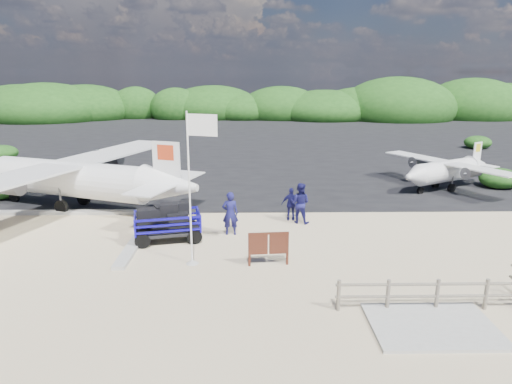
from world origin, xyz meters
The scene contains 14 objects.
ground centered at (0.00, 0.00, 0.00)m, with size 160.00×160.00×0.00m, color beige.
asphalt_apron centered at (0.00, 30.00, 0.00)m, with size 90.00×50.00×0.04m, color #B2B2B2, non-canonical shape.
lagoon centered at (-9.00, 1.50, 0.00)m, with size 9.00×7.00×0.40m, color #B2B2B2, non-canonical shape.
walkway_pad centered at (5.50, -6.00, 0.00)m, with size 3.50×2.50×0.10m, color #B2B2B2, non-canonical shape.
vegetation_band centered at (0.00, 55.00, 0.00)m, with size 124.00×8.00×4.40m, color #B2B2B2, non-canonical shape.
fence centered at (6.00, -5.00, 0.00)m, with size 6.40×2.00×1.10m, color #B2B2B2, non-canonical shape.
baggage_cart centered at (-3.17, 1.03, 0.00)m, with size 2.99×1.71×1.50m, color #120BA9, non-canonical shape.
flagpole centered at (-1.85, -1.39, 0.00)m, with size 1.15×0.48×5.73m, color white, non-canonical shape.
signboard centered at (1.03, -1.60, 0.00)m, with size 1.62×0.15×1.33m, color #4D2316, non-canonical shape.
crew_a centered at (-0.52, 1.79, 0.98)m, with size 0.72×0.47×1.97m, color #161653.
crew_b centered at (2.75, 3.38, 0.99)m, with size 0.96×0.75×1.97m, color #161653.
crew_c centered at (2.37, 3.77, 0.82)m, with size 0.96×0.40×1.63m, color #161653.
aircraft_large centered at (11.35, 27.43, 0.00)m, with size 16.50×16.50×4.95m, color #B2B2B2, non-canonical shape.
aircraft_small centered at (-12.57, 28.89, 0.00)m, with size 7.29×7.29×2.62m, color #B2B2B2, non-canonical shape.
Camera 1 is at (0.29, -17.46, 7.03)m, focal length 32.00 mm.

